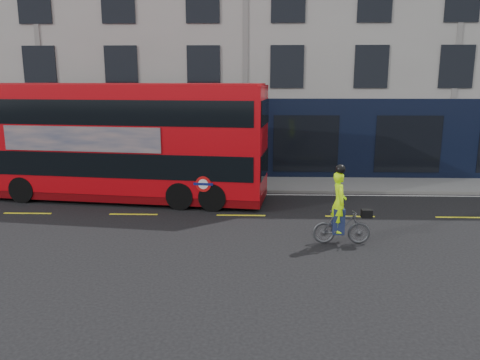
{
  "coord_description": "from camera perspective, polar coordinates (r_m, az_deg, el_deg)",
  "views": [
    {
      "loc": [
        0.52,
        -15.06,
        4.91
      ],
      "look_at": [
        -0.04,
        1.75,
        1.28
      ],
      "focal_mm": 35.0,
      "sensor_mm": 36.0,
      "label": 1
    }
  ],
  "objects": [
    {
      "name": "road_edge_line",
      "position": [
        20.37,
        0.39,
        -1.77
      ],
      "size": [
        58.0,
        0.1,
        0.01
      ],
      "primitive_type": "cube",
      "color": "silver",
      "rests_on": "ground"
    },
    {
      "name": "ground",
      "position": [
        15.85,
        -0.06,
        -5.88
      ],
      "size": [
        120.0,
        120.0,
        0.0
      ],
      "primitive_type": "plane",
      "color": "black",
      "rests_on": "ground"
    },
    {
      "name": "pavement",
      "position": [
        22.11,
        0.52,
        -0.5
      ],
      "size": [
        60.0,
        3.0,
        0.12
      ],
      "primitive_type": "cube",
      "color": "gray",
      "rests_on": "ground"
    },
    {
      "name": "kerb",
      "position": [
        20.65,
        0.42,
        -1.4
      ],
      "size": [
        60.0,
        0.12,
        0.13
      ],
      "primitive_type": "cube",
      "color": "slate",
      "rests_on": "ground"
    },
    {
      "name": "lane_dashes",
      "position": [
        17.28,
        0.11,
        -4.33
      ],
      "size": [
        58.0,
        0.12,
        0.01
      ],
      "primitive_type": null,
      "color": "yellow",
      "rests_on": "ground"
    },
    {
      "name": "building_terrace",
      "position": [
        28.13,
        0.88,
        17.44
      ],
      "size": [
        50.0,
        10.07,
        15.0
      ],
      "color": "#A4A19A",
      "rests_on": "ground"
    },
    {
      "name": "bus",
      "position": [
        19.78,
        -14.11,
        4.63
      ],
      "size": [
        12.03,
        4.14,
        4.76
      ],
      "rotation": [
        0.0,
        0.0,
        -0.13
      ],
      "color": "#BC070E",
      "rests_on": "ground"
    },
    {
      "name": "cyclist",
      "position": [
        14.49,
        12.19,
        -4.45
      ],
      "size": [
        1.76,
        0.67,
        2.46
      ],
      "rotation": [
        0.0,
        0.0,
        -0.0
      ],
      "color": "#46474B",
      "rests_on": "ground"
    }
  ]
}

